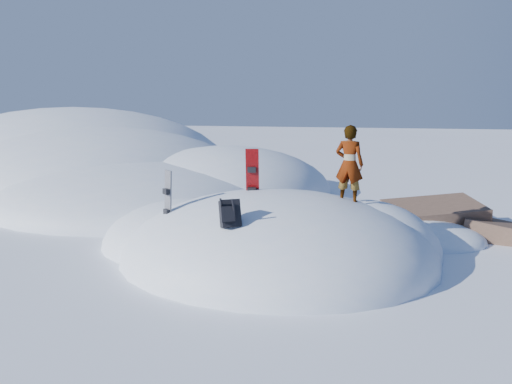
% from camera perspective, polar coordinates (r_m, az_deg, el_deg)
% --- Properties ---
extents(ground, '(120.00, 120.00, 0.00)m').
position_cam_1_polar(ground, '(11.17, 2.30, -7.61)').
color(ground, white).
rests_on(ground, ground).
extents(snow_mound, '(8.00, 6.00, 3.00)m').
position_cam_1_polar(snow_mound, '(11.43, 1.70, -7.19)').
color(snow_mound, white).
rests_on(snow_mound, ground).
extents(snow_ridge, '(21.50, 18.50, 6.40)m').
position_cam_1_polar(snow_ridge, '(24.10, -17.60, 1.56)').
color(snow_ridge, white).
rests_on(snow_ridge, ground).
extents(rock_outcrop, '(4.68, 4.41, 1.68)m').
position_cam_1_polar(rock_outcrop, '(13.94, 20.13, -4.56)').
color(rock_outcrop, brown).
rests_on(rock_outcrop, ground).
extents(snowboard_red, '(0.33, 0.29, 1.57)m').
position_cam_1_polar(snowboard_red, '(11.25, -0.42, 1.13)').
color(snowboard_red, red).
rests_on(snowboard_red, snow_mound).
extents(snowboard_dark, '(0.27, 0.28, 1.49)m').
position_cam_1_polar(snowboard_dark, '(10.88, -10.06, -1.35)').
color(snowboard_dark, black).
rests_on(snowboard_dark, snow_mound).
extents(backpack, '(0.51, 0.57, 0.60)m').
position_cam_1_polar(backpack, '(9.23, -3.03, -2.47)').
color(backpack, black).
rests_on(backpack, snow_mound).
extents(gear_pile, '(0.97, 0.84, 0.25)m').
position_cam_1_polar(gear_pile, '(10.41, -11.90, -8.46)').
color(gear_pile, black).
rests_on(gear_pile, ground).
extents(person, '(0.69, 0.52, 1.69)m').
position_cam_1_polar(person, '(10.95, 10.61, 3.13)').
color(person, slate).
rests_on(person, snow_mound).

